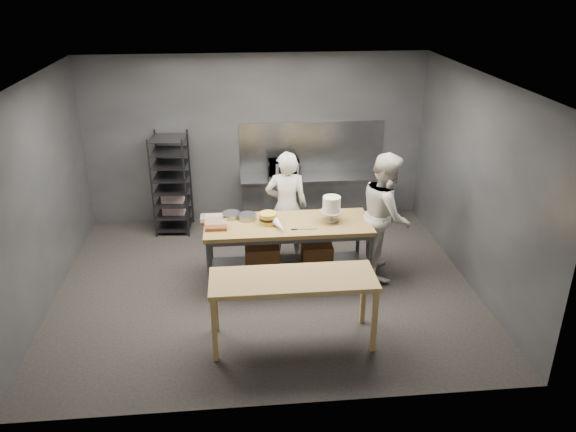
# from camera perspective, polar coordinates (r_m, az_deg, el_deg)

# --- Properties ---
(ground) EXTENTS (6.00, 6.00, 0.00)m
(ground) POSITION_cam_1_polar(r_m,az_deg,el_deg) (8.35, -2.26, -7.01)
(ground) COLOR black
(ground) RESTS_ON ground
(back_wall) EXTENTS (6.00, 0.04, 3.00)m
(back_wall) POSITION_cam_1_polar(r_m,az_deg,el_deg) (10.06, -3.28, 7.75)
(back_wall) COLOR #4C4F54
(back_wall) RESTS_ON ground
(work_table) EXTENTS (2.40, 0.90, 0.92)m
(work_table) POSITION_cam_1_polar(r_m,az_deg,el_deg) (8.26, -0.12, -2.84)
(work_table) COLOR brown
(work_table) RESTS_ON ground
(near_counter) EXTENTS (2.00, 0.70, 0.90)m
(near_counter) POSITION_cam_1_polar(r_m,az_deg,el_deg) (6.78, 0.50, -6.90)
(near_counter) COLOR #A08142
(near_counter) RESTS_ON ground
(back_counter) EXTENTS (2.60, 0.60, 0.90)m
(back_counter) POSITION_cam_1_polar(r_m,az_deg,el_deg) (10.19, 2.56, 1.73)
(back_counter) COLOR slate
(back_counter) RESTS_ON ground
(splashback_panel) EXTENTS (2.60, 0.02, 0.90)m
(splashback_panel) POSITION_cam_1_polar(r_m,az_deg,el_deg) (10.17, 2.42, 7.06)
(splashback_panel) COLOR slate
(splashback_panel) RESTS_ON back_counter
(speed_rack) EXTENTS (0.65, 0.69, 1.75)m
(speed_rack) POSITION_cam_1_polar(r_m,az_deg,el_deg) (9.94, -11.72, 3.16)
(speed_rack) COLOR black
(speed_rack) RESTS_ON ground
(chef_behind) EXTENTS (0.69, 0.48, 1.79)m
(chef_behind) POSITION_cam_1_polar(r_m,az_deg,el_deg) (8.70, -0.15, 0.93)
(chef_behind) COLOR silver
(chef_behind) RESTS_ON ground
(chef_right) EXTENTS (0.89, 1.05, 1.89)m
(chef_right) POSITION_cam_1_polar(r_m,az_deg,el_deg) (8.42, 9.92, 0.12)
(chef_right) COLOR silver
(chef_right) RESTS_ON ground
(microwave) EXTENTS (0.54, 0.37, 0.30)m
(microwave) POSITION_cam_1_polar(r_m,az_deg,el_deg) (9.92, -0.43, 4.83)
(microwave) COLOR black
(microwave) RESTS_ON back_counter
(frosted_cake_stand) EXTENTS (0.34, 0.34, 0.38)m
(frosted_cake_stand) POSITION_cam_1_polar(r_m,az_deg,el_deg) (8.07, 4.45, 1.02)
(frosted_cake_stand) COLOR #AAA388
(frosted_cake_stand) RESTS_ON work_table
(layer_cake) EXTENTS (0.25, 0.25, 0.16)m
(layer_cake) POSITION_cam_1_polar(r_m,az_deg,el_deg) (8.05, -2.05, -0.22)
(layer_cake) COLOR gold
(layer_cake) RESTS_ON work_table
(cake_pans) EXTENTS (0.50, 0.36, 0.07)m
(cake_pans) POSITION_cam_1_polar(r_m,az_deg,el_deg) (8.26, -4.97, 0.01)
(cake_pans) COLOR gray
(cake_pans) RESTS_ON work_table
(piping_bag) EXTENTS (0.22, 0.40, 0.12)m
(piping_bag) POSITION_cam_1_polar(r_m,az_deg,el_deg) (7.86, -0.89, -0.97)
(piping_bag) COLOR white
(piping_bag) RESTS_ON work_table
(offset_spatula) EXTENTS (0.36, 0.02, 0.02)m
(offset_spatula) POSITION_cam_1_polar(r_m,az_deg,el_deg) (7.88, 1.28, -1.36)
(offset_spatula) COLOR slate
(offset_spatula) RESTS_ON work_table
(pastry_clamshells) EXTENTS (0.38, 0.42, 0.11)m
(pastry_clamshells) POSITION_cam_1_polar(r_m,az_deg,el_deg) (8.04, -7.56, -0.63)
(pastry_clamshells) COLOR #A95421
(pastry_clamshells) RESTS_ON work_table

